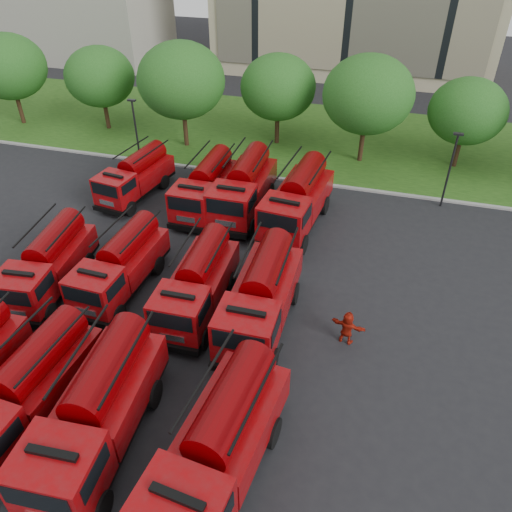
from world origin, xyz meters
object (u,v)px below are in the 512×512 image
(fire_truck_7, at_px, (261,296))
(fire_truck_9, at_px, (206,186))
(fire_truck_10, at_px, (244,187))
(fire_truck_6, at_px, (198,283))
(firefighter_5, at_px, (345,341))
(fire_truck_8, at_px, (136,176))
(firefighter_3, at_px, (243,443))
(fire_truck_4, at_px, (48,264))
(fire_truck_11, at_px, (298,200))
(firefighter_0, at_px, (92,499))
(firefighter_4, at_px, (45,303))
(fire_truck_2, at_px, (98,410))
(fire_truck_5, at_px, (121,265))
(fire_truck_1, at_px, (27,389))
(fire_truck_3, at_px, (218,447))

(fire_truck_7, relative_size, fire_truck_9, 1.07)
(fire_truck_7, bearing_deg, fire_truck_10, 110.70)
(fire_truck_6, bearing_deg, fire_truck_7, -5.61)
(fire_truck_6, relative_size, firefighter_5, 4.00)
(fire_truck_8, xyz_separation_m, fire_truck_10, (7.60, 0.07, 0.25))
(fire_truck_7, height_order, firefighter_3, fire_truck_7)
(fire_truck_6, relative_size, fire_truck_9, 0.99)
(fire_truck_4, relative_size, fire_truck_11, 0.88)
(fire_truck_9, xyz_separation_m, firefighter_5, (10.45, -9.62, -1.62))
(firefighter_3, bearing_deg, firefighter_0, 24.35)
(fire_truck_6, distance_m, firefighter_5, 7.58)
(fire_truck_4, distance_m, firefighter_4, 2.04)
(fire_truck_4, xyz_separation_m, firefighter_4, (0.21, -1.29, -1.57))
(fire_truck_8, height_order, fire_truck_10, fire_truck_10)
(fire_truck_7, height_order, fire_truck_8, fire_truck_7)
(fire_truck_8, distance_m, fire_truck_11, 11.27)
(fire_truck_11, distance_m, firefighter_0, 19.52)
(fire_truck_6, height_order, fire_truck_9, fire_truck_9)
(fire_truck_9, distance_m, firefighter_4, 12.24)
(fire_truck_2, height_order, fire_truck_10, fire_truck_2)
(fire_truck_10, bearing_deg, fire_truck_4, -125.97)
(fire_truck_10, bearing_deg, fire_truck_5, -112.35)
(fire_truck_6, relative_size, firefighter_3, 3.93)
(fire_truck_2, height_order, fire_truck_7, fire_truck_2)
(fire_truck_6, bearing_deg, fire_truck_5, 173.38)
(fire_truck_7, xyz_separation_m, fire_truck_11, (-0.24, 9.16, 0.06))
(firefighter_4, bearing_deg, fire_truck_1, 170.98)
(fire_truck_3, bearing_deg, firefighter_0, -147.06)
(fire_truck_1, xyz_separation_m, fire_truck_8, (-4.30, 17.37, -0.14))
(fire_truck_6, bearing_deg, fire_truck_4, -177.38)
(fire_truck_2, distance_m, fire_truck_10, 17.64)
(fire_truck_5, xyz_separation_m, firefighter_0, (4.34, -10.63, -1.54))
(fire_truck_9, bearing_deg, fire_truck_7, -56.05)
(firefighter_3, bearing_deg, fire_truck_2, -0.45)
(firefighter_4, bearing_deg, fire_truck_11, -86.81)
(fire_truck_3, distance_m, fire_truck_7, 8.02)
(fire_truck_8, xyz_separation_m, firefighter_5, (15.60, -9.88, -1.49))
(fire_truck_8, xyz_separation_m, fire_truck_11, (11.25, -0.62, 0.29))
(firefighter_4, bearing_deg, firefighter_5, -126.00)
(firefighter_4, bearing_deg, fire_truck_8, -39.63)
(fire_truck_5, distance_m, fire_truck_9, 9.01)
(fire_truck_7, bearing_deg, fire_truck_9, 122.83)
(firefighter_5, bearing_deg, fire_truck_11, -52.90)
(fire_truck_8, bearing_deg, fire_truck_9, 5.42)
(fire_truck_6, xyz_separation_m, firefighter_3, (4.38, -6.74, -1.59))
(fire_truck_3, bearing_deg, fire_truck_2, -176.69)
(fire_truck_1, height_order, firefighter_3, fire_truck_1)
(fire_truck_11, bearing_deg, fire_truck_5, -125.34)
(fire_truck_6, relative_size, fire_truck_10, 0.92)
(fire_truck_11, bearing_deg, fire_truck_7, -83.03)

